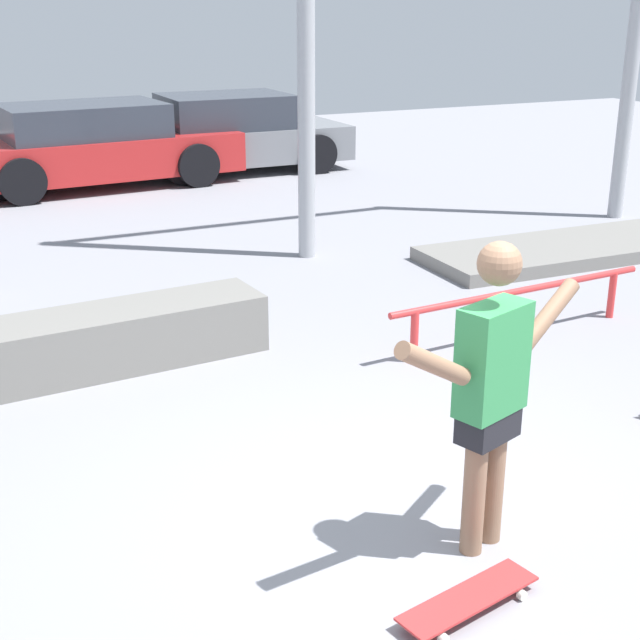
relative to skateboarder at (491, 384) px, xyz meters
name	(u,v)px	position (x,y,z in m)	size (l,w,h in m)	color
ground_plane	(414,530)	(-0.26, 0.28, -0.98)	(36.00, 36.00, 0.00)	gray
skateboarder	(491,384)	(0.00, 0.00, 0.00)	(1.45, 0.56, 1.75)	#8C664C
skateboard	(469,599)	(-0.38, -0.45, -0.92)	(0.84, 0.37, 0.08)	red
grind_box	(98,341)	(-1.38, 3.45, -0.73)	(2.80, 0.64, 0.49)	slate
manual_pad	(566,250)	(4.40, 4.53, -0.90)	(3.53, 1.28, 0.15)	slate
grind_rail	(521,298)	(2.19, 2.55, -0.60)	(2.79, 0.25, 0.48)	red
parked_car_red	(93,146)	(0.24, 11.18, -0.33)	(4.61, 2.20, 1.33)	red
parked_car_grey	(232,134)	(2.74, 11.53, -0.33)	(3.91, 1.95, 1.34)	slate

